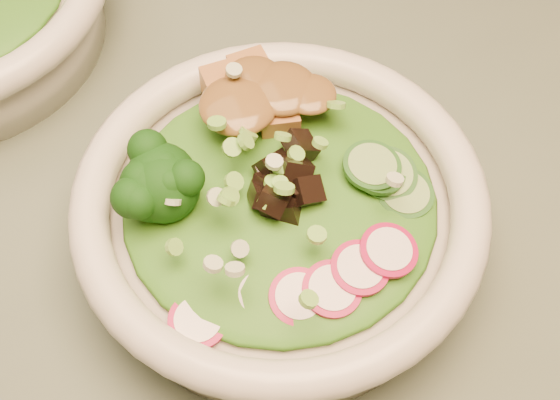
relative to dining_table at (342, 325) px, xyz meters
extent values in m
cube|color=#546251|center=(0.00, 0.00, 0.10)|extent=(1.20, 0.80, 0.03)
cylinder|color=silver|center=(-0.04, 0.02, 0.14)|extent=(0.22, 0.22, 0.05)
torus|color=silver|center=(-0.04, 0.02, 0.17)|extent=(0.24, 0.24, 0.02)
ellipsoid|color=#1B6314|center=(-0.04, 0.02, 0.17)|extent=(0.18, 0.18, 0.02)
ellipsoid|color=brown|center=(-0.04, 0.07, 0.19)|extent=(0.06, 0.05, 0.01)
camera|label=1|loc=(-0.11, -0.22, 0.55)|focal=50.00mm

